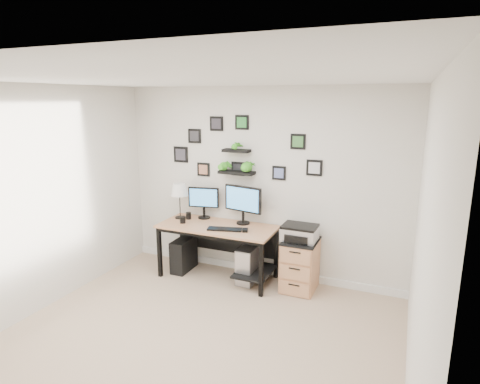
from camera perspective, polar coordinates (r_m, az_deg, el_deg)
The scene contains 14 objects.
room at distance 5.86m, azimuth 2.60°, elevation -10.90°, with size 4.00×4.00×4.00m.
desk at distance 5.53m, azimuth -2.73°, elevation -5.96°, with size 1.60×0.70×0.75m.
monitor_left at distance 5.75m, azimuth -5.19°, elevation -1.19°, with size 0.44×0.21×0.46m.
monitor_right at distance 5.46m, azimuth 0.41°, elevation -1.38°, with size 0.57×0.22×0.53m.
keyboard at distance 5.29m, azimuth -2.20°, elevation -5.30°, with size 0.45×0.14×0.02m, color black.
mouse at distance 5.23m, azimuth 0.74°, elevation -5.45°, with size 0.07×0.11×0.03m, color black.
table_lamp at distance 5.77m, azimuth -8.61°, elevation 0.23°, with size 0.25×0.25×0.51m.
mug at distance 5.62m, azimuth -8.15°, elevation -3.95°, with size 0.08×0.08×0.09m, color black.
pen_cup at distance 5.79m, azimuth -7.33°, elevation -3.36°, with size 0.08×0.08×0.10m, color black.
pc_tower_black at distance 5.93m, azimuth -7.99°, elevation -8.79°, with size 0.21×0.47×0.47m, color black.
pc_tower_grey at distance 5.54m, azimuth 1.33°, elevation -10.12°, with size 0.22×0.50×0.49m.
file_cabinet at distance 5.33m, azimuth 8.51°, elevation -10.20°, with size 0.43×0.53×0.67m.
printer at distance 5.18m, azimuth 8.47°, elevation -5.75°, with size 0.44×0.36×0.20m.
wall_decor at distance 5.46m, azimuth -0.41°, elevation 5.06°, with size 2.19×0.18×0.88m.
Camera 1 is at (1.86, -3.03, 2.43)m, focal length 30.00 mm.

